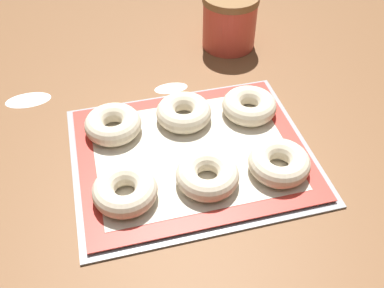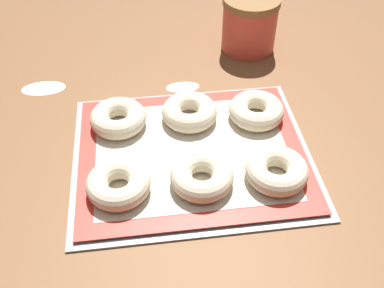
{
  "view_description": "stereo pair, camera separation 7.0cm",
  "coord_description": "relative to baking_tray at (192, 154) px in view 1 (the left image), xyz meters",
  "views": [
    {
      "loc": [
        -0.15,
        -0.57,
        0.59
      ],
      "look_at": [
        -0.01,
        -0.02,
        0.03
      ],
      "focal_mm": 42.0,
      "sensor_mm": 36.0,
      "label": 1
    },
    {
      "loc": [
        -0.08,
        -0.59,
        0.59
      ],
      "look_at": [
        -0.01,
        -0.02,
        0.03
      ],
      "focal_mm": 42.0,
      "sensor_mm": 36.0,
      "label": 2
    }
  ],
  "objects": [
    {
      "name": "ground_plane",
      "position": [
        0.01,
        0.02,
        -0.0
      ],
      "size": [
        2.8,
        2.8,
        0.0
      ],
      "primitive_type": "plane",
      "color": "brown"
    },
    {
      "name": "baking_tray",
      "position": [
        0.0,
        0.0,
        0.0
      ],
      "size": [
        0.43,
        0.36,
        0.01
      ],
      "color": "#93969B",
      "rests_on": "ground_plane"
    },
    {
      "name": "baking_mat",
      "position": [
        -0.0,
        0.0,
        0.01
      ],
      "size": [
        0.41,
        0.34,
        0.0
      ],
      "color": "red",
      "rests_on": "baking_tray"
    },
    {
      "name": "bagel_front_left",
      "position": [
        -0.13,
        -0.08,
        0.03
      ],
      "size": [
        0.11,
        0.11,
        0.04
      ],
      "color": "beige",
      "rests_on": "baking_mat"
    },
    {
      "name": "bagel_front_center",
      "position": [
        0.0,
        -0.08,
        0.03
      ],
      "size": [
        0.11,
        0.11,
        0.04
      ],
      "color": "beige",
      "rests_on": "baking_mat"
    },
    {
      "name": "bagel_front_right",
      "position": [
        0.13,
        -0.08,
        0.03
      ],
      "size": [
        0.11,
        0.11,
        0.04
      ],
      "color": "beige",
      "rests_on": "baking_mat"
    },
    {
      "name": "bagel_back_left",
      "position": [
        -0.13,
        0.09,
        0.03
      ],
      "size": [
        0.11,
        0.11,
        0.04
      ],
      "color": "beige",
      "rests_on": "baking_mat"
    },
    {
      "name": "bagel_back_center",
      "position": [
        0.01,
        0.09,
        0.03
      ],
      "size": [
        0.11,
        0.11,
        0.04
      ],
      "color": "beige",
      "rests_on": "baking_mat"
    },
    {
      "name": "bagel_back_right",
      "position": [
        0.14,
        0.08,
        0.03
      ],
      "size": [
        0.11,
        0.11,
        0.04
      ],
      "color": "beige",
      "rests_on": "baking_mat"
    },
    {
      "name": "flour_canister",
      "position": [
        0.18,
        0.35,
        0.06
      ],
      "size": [
        0.13,
        0.13,
        0.13
      ],
      "color": "#DB4C3D",
      "rests_on": "ground_plane"
    },
    {
      "name": "flour_patch_near",
      "position": [
        0.01,
        0.21,
        -0.0
      ],
      "size": [
        0.07,
        0.04,
        0.0
      ],
      "color": "white",
      "rests_on": "ground_plane"
    },
    {
      "name": "flour_patch_far",
      "position": [
        -0.29,
        0.24,
        -0.0
      ],
      "size": [
        0.09,
        0.05,
        0.0
      ],
      "color": "white",
      "rests_on": "ground_plane"
    }
  ]
}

